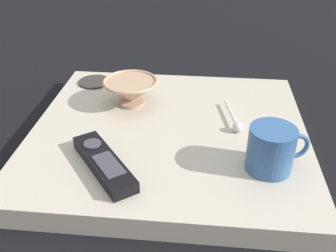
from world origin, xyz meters
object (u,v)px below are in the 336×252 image
(teaspoon, at_px, (236,123))
(tv_remote_near, at_px, (104,163))
(cereal_bowl, at_px, (131,91))
(drink_coaster, at_px, (95,82))
(coffee_mug, at_px, (272,149))

(teaspoon, relative_size, tv_remote_near, 0.69)
(cereal_bowl, relative_size, teaspoon, 1.05)
(tv_remote_near, xyz_separation_m, drink_coaster, (-0.12, 0.38, -0.01))
(drink_coaster, bearing_deg, teaspoon, -27.77)
(coffee_mug, xyz_separation_m, teaspoon, (-0.06, 0.14, -0.03))
(coffee_mug, bearing_deg, drink_coaster, 141.91)
(tv_remote_near, bearing_deg, cereal_bowl, 88.83)
(drink_coaster, bearing_deg, tv_remote_near, -72.29)
(teaspoon, xyz_separation_m, tv_remote_near, (-0.26, -0.18, 0.00))
(teaspoon, height_order, tv_remote_near, tv_remote_near)
(coffee_mug, height_order, tv_remote_near, coffee_mug)
(coffee_mug, relative_size, teaspoon, 0.92)
(cereal_bowl, relative_size, tv_remote_near, 0.73)
(coffee_mug, bearing_deg, cereal_bowl, 143.57)
(teaspoon, distance_m, tv_remote_near, 0.31)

